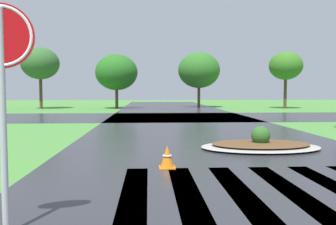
{
  "coord_description": "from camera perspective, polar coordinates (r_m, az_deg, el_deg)",
  "views": [
    {
      "loc": [
        -2.0,
        -2.04,
        1.74
      ],
      "look_at": [
        -1.37,
        9.31,
        1.02
      ],
      "focal_mm": 37.7,
      "sensor_mm": 36.0,
      "label": 1
    }
  ],
  "objects": [
    {
      "name": "asphalt_roadway",
      "position": [
        12.33,
        6.21,
        -4.47
      ],
      "size": [
        9.01,
        80.0,
        0.01
      ],
      "primitive_type": "cube",
      "color": "#2B2B30",
      "rests_on": "ground"
    },
    {
      "name": "asphalt_cross_road",
      "position": [
        22.83,
        1.85,
        -0.72
      ],
      "size": [
        90.0,
        8.1,
        0.01
      ],
      "primitive_type": "cube",
      "color": "#2B2B30",
      "rests_on": "ground"
    },
    {
      "name": "crosswalk_stripes",
      "position": [
        6.54,
        15.08,
        -11.86
      ],
      "size": [
        4.95,
        3.5,
        0.01
      ],
      "color": "white",
      "rests_on": "ground"
    },
    {
      "name": "stop_sign",
      "position": [
        4.59,
        -25.35,
        7.17
      ],
      "size": [
        0.75,
        0.16,
        2.75
      ],
      "rotation": [
        0.0,
        0.0,
        0.16
      ],
      "color": "#B2B5BA",
      "rests_on": "ground"
    },
    {
      "name": "median_island",
      "position": [
        10.84,
        14.73,
        -5.04
      ],
      "size": [
        3.54,
        2.24,
        0.68
      ],
      "color": "#9E9B93",
      "rests_on": "ground"
    },
    {
      "name": "traffic_cone",
      "position": [
        7.9,
        -0.14,
        -7.27
      ],
      "size": [
        0.36,
        0.36,
        0.51
      ],
      "color": "orange",
      "rests_on": "ground"
    },
    {
      "name": "background_treeline",
      "position": [
        34.2,
        -12.39,
        6.9
      ],
      "size": [
        34.53,
        6.4,
        5.69
      ],
      "color": "#4C3823",
      "rests_on": "ground"
    }
  ]
}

